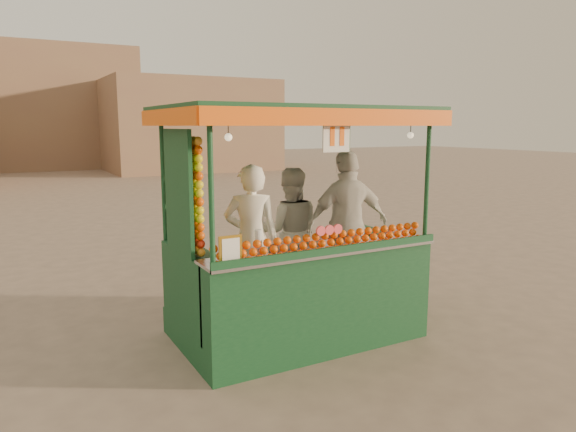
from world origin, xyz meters
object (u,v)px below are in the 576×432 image
juice_cart (294,267)px  vendor_right (348,225)px  vendor_left (251,239)px  vendor_middle (290,231)px

juice_cart → vendor_right: bearing=14.1°
vendor_left → vendor_right: bearing=-161.8°
vendor_right → vendor_middle: bearing=-32.2°
juice_cart → vendor_middle: (0.34, 0.70, 0.26)m
vendor_middle → juice_cart: bearing=91.2°
vendor_middle → vendor_right: vendor_right is taller
juice_cart → vendor_middle: bearing=64.0°
vendor_left → vendor_middle: bearing=-130.0°
vendor_left → vendor_right: vendor_right is taller
vendor_middle → vendor_left: bearing=53.7°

